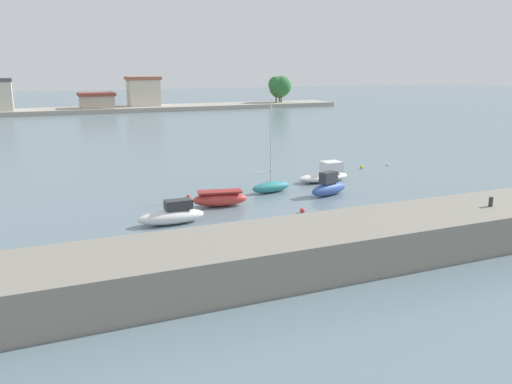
% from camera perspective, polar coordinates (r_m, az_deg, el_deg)
% --- Properties ---
extents(ground_plane, '(400.00, 400.00, 0.00)m').
position_cam_1_polar(ground_plane, '(33.05, 8.04, -3.50)').
color(ground_plane, slate).
extents(seawall_embankment, '(62.13, 5.07, 2.06)m').
position_cam_1_polar(seawall_embankment, '(28.02, 14.47, -4.80)').
color(seawall_embankment, gray).
rests_on(seawall_embankment, ground).
extents(mooring_bollard, '(0.23, 0.23, 0.54)m').
position_cam_1_polar(mooring_bollard, '(31.79, 24.67, -0.99)').
color(mooring_bollard, '#2D2D33').
rests_on(mooring_bollard, seawall_embankment).
extents(moored_boat_0, '(4.28, 1.37, 1.54)m').
position_cam_1_polar(moored_boat_0, '(32.97, -9.30, -2.55)').
color(moored_boat_0, white).
rests_on(moored_boat_0, ground).
extents(moored_boat_1, '(4.08, 2.00, 1.13)m').
position_cam_1_polar(moored_boat_1, '(36.72, -4.04, -0.75)').
color(moored_boat_1, '#C63833').
rests_on(moored_boat_1, ground).
extents(moored_boat_2, '(3.62, 1.58, 7.31)m').
position_cam_1_polar(moored_boat_2, '(40.68, 1.69, 0.66)').
color(moored_boat_2, teal).
rests_on(moored_boat_2, ground).
extents(moored_boat_3, '(3.86, 2.13, 1.86)m').
position_cam_1_polar(moored_boat_3, '(40.12, 8.11, 0.59)').
color(moored_boat_3, '#3856A8').
rests_on(moored_boat_3, ground).
extents(moored_boat_4, '(4.91, 2.06, 1.71)m').
position_cam_1_polar(moored_boat_4, '(44.95, 7.72, 1.93)').
color(moored_boat_4, white).
rests_on(moored_boat_4, ground).
extents(mooring_buoy_0, '(0.25, 0.25, 0.25)m').
position_cam_1_polar(mooring_buoy_0, '(53.54, 14.43, 3.02)').
color(mooring_buoy_0, white).
rests_on(mooring_buoy_0, ground).
extents(mooring_buoy_1, '(0.35, 0.35, 0.35)m').
position_cam_1_polar(mooring_buoy_1, '(35.17, 5.18, -2.06)').
color(mooring_buoy_1, red).
rests_on(mooring_buoy_1, ground).
extents(mooring_buoy_2, '(0.24, 0.24, 0.24)m').
position_cam_1_polar(mooring_buoy_2, '(53.22, 9.45, 3.20)').
color(mooring_buoy_2, yellow).
rests_on(mooring_buoy_2, ground).
extents(mooring_buoy_3, '(0.33, 0.33, 0.33)m').
position_cam_1_polar(mooring_buoy_3, '(51.34, 11.68, 2.76)').
color(mooring_buoy_3, yellow).
rests_on(mooring_buoy_3, ground).
extents(mooring_buoy_4, '(0.32, 0.32, 0.32)m').
position_cam_1_polar(mooring_buoy_4, '(39.08, -7.53, -0.53)').
color(mooring_buoy_4, red).
rests_on(mooring_buoy_4, ground).
extents(distant_shoreline, '(105.06, 10.43, 7.46)m').
position_cam_1_polar(distant_shoreline, '(118.55, -16.46, 9.72)').
color(distant_shoreline, '#9E998C').
rests_on(distant_shoreline, ground).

